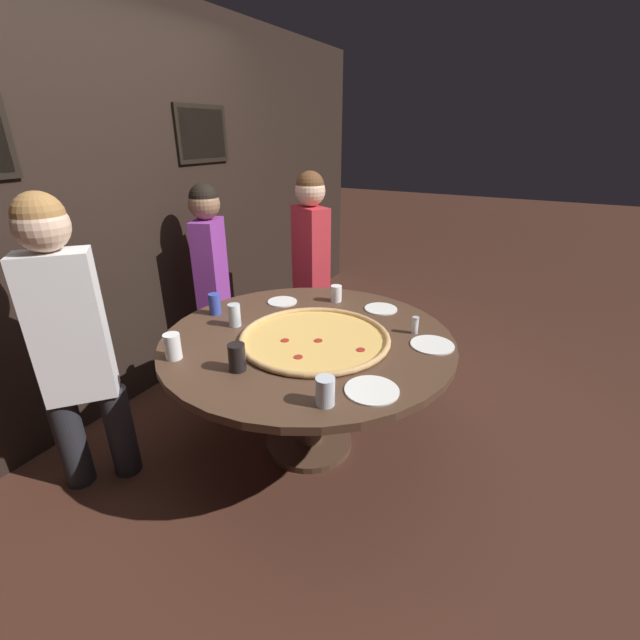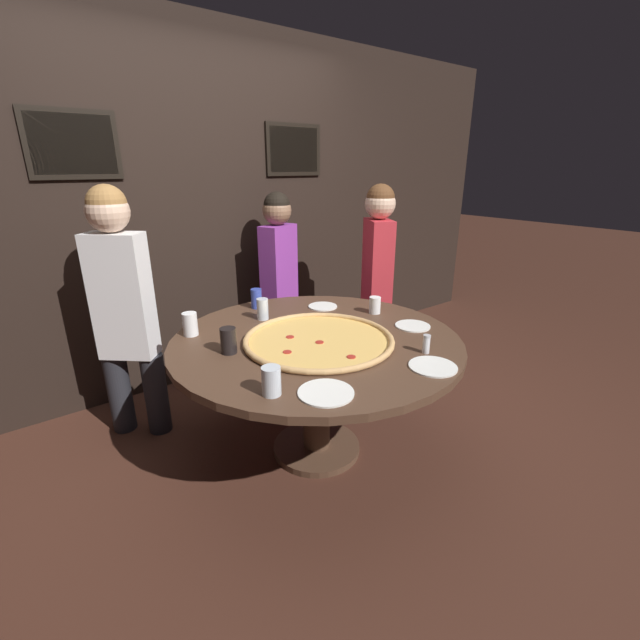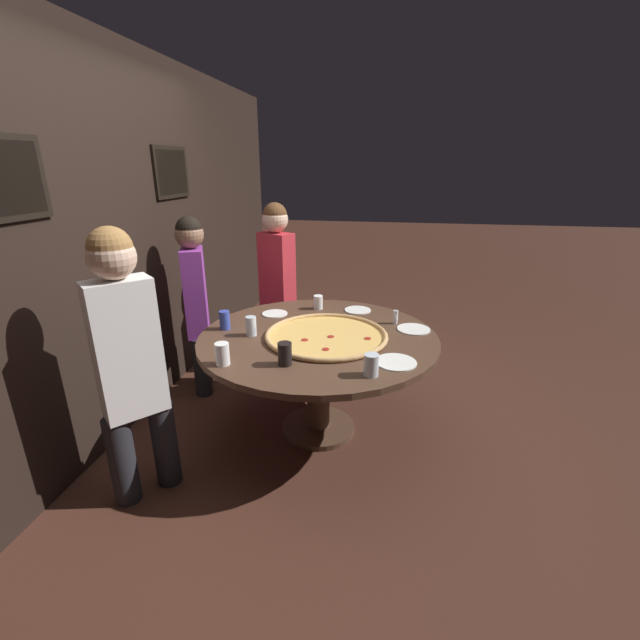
{
  "view_description": "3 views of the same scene",
  "coord_description": "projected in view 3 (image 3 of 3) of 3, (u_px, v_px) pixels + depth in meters",
  "views": [
    {
      "loc": [
        -1.82,
        -1.06,
        1.76
      ],
      "look_at": [
        -0.05,
        -0.1,
        0.88
      ],
      "focal_mm": 24.0,
      "sensor_mm": 36.0,
      "label": 1
    },
    {
      "loc": [
        -1.31,
        -1.74,
        1.64
      ],
      "look_at": [
        -0.0,
        -0.03,
        0.85
      ],
      "focal_mm": 24.0,
      "sensor_mm": 36.0,
      "label": 2
    },
    {
      "loc": [
        -2.6,
        -0.47,
        1.81
      ],
      "look_at": [
        0.09,
        0.0,
        0.81
      ],
      "focal_mm": 24.0,
      "sensor_mm": 36.0,
      "label": 3
    }
  ],
  "objects": [
    {
      "name": "white_plate_beside_cup",
      "position": [
        396.0,
        362.0,
        2.45
      ],
      "size": [
        0.24,
        0.24,
        0.01
      ],
      "primitive_type": "cylinder",
      "color": "white",
      "rests_on": "dining_table"
    },
    {
      "name": "condiment_shaker",
      "position": [
        395.0,
        317.0,
        3.04
      ],
      "size": [
        0.04,
        0.04,
        0.1
      ],
      "color": "silver",
      "rests_on": "dining_table"
    },
    {
      "name": "drink_cup_by_shaker",
      "position": [
        371.0,
        365.0,
        2.29
      ],
      "size": [
        0.08,
        0.08,
        0.12
      ],
      "primitive_type": "cylinder",
      "color": "silver",
      "rests_on": "dining_table"
    },
    {
      "name": "diner_far_right",
      "position": [
        196.0,
        296.0,
        3.41
      ],
      "size": [
        0.38,
        0.26,
        1.45
      ],
      "rotation": [
        0.0,
        0.0,
        -2.75
      ],
      "color": "#232328",
      "rests_on": "ground_plane"
    },
    {
      "name": "drink_cup_beside_pizza",
      "position": [
        285.0,
        354.0,
        2.41
      ],
      "size": [
        0.08,
        0.08,
        0.13
      ],
      "primitive_type": "cylinder",
      "color": "black",
      "rests_on": "dining_table"
    },
    {
      "name": "back_wall",
      "position": [
        115.0,
        244.0,
        2.88
      ],
      "size": [
        6.4,
        0.08,
        2.6
      ],
      "color": "black",
      "rests_on": "ground_plane"
    },
    {
      "name": "ground_plane",
      "position": [
        318.0,
        429.0,
        3.1
      ],
      "size": [
        24.0,
        24.0,
        0.0
      ],
      "primitive_type": "plane",
      "color": "#422319"
    },
    {
      "name": "diner_centre_back",
      "position": [
        277.0,
        277.0,
        3.85
      ],
      "size": [
        0.3,
        0.39,
        1.51
      ],
      "rotation": [
        0.0,
        0.0,
        -2.07
      ],
      "color": "#232328",
      "rests_on": "ground_plane"
    },
    {
      "name": "white_plate_left_side",
      "position": [
        358.0,
        310.0,
        3.32
      ],
      "size": [
        0.2,
        0.2,
        0.01
      ],
      "primitive_type": "cylinder",
      "color": "white",
      "rests_on": "dining_table"
    },
    {
      "name": "white_plate_right_side",
      "position": [
        414.0,
        329.0,
        2.94
      ],
      "size": [
        0.23,
        0.23,
        0.01
      ],
      "primitive_type": "cylinder",
      "color": "white",
      "rests_on": "dining_table"
    },
    {
      "name": "dining_table",
      "position": [
        318.0,
        353.0,
        2.89
      ],
      "size": [
        1.59,
        1.59,
        0.74
      ],
      "color": "#4C3323",
      "rests_on": "ground_plane"
    },
    {
      "name": "white_plate_near_front",
      "position": [
        275.0,
        314.0,
        3.25
      ],
      "size": [
        0.19,
        0.19,
        0.01
      ],
      "primitive_type": "cylinder",
      "color": "white",
      "rests_on": "dining_table"
    },
    {
      "name": "diner_side_right",
      "position": [
        128.0,
        355.0,
        2.23
      ],
      "size": [
        0.38,
        0.36,
        1.54
      ],
      "rotation": [
        0.0,
        0.0,
        2.42
      ],
      "color": "#232328",
      "rests_on": "ground_plane"
    },
    {
      "name": "drink_cup_far_right",
      "position": [
        222.0,
        354.0,
        2.41
      ],
      "size": [
        0.08,
        0.08,
        0.13
      ],
      "primitive_type": "cylinder",
      "color": "white",
      "rests_on": "dining_table"
    },
    {
      "name": "drink_cup_far_left",
      "position": [
        225.0,
        320.0,
        2.94
      ],
      "size": [
        0.07,
        0.07,
        0.13
      ],
      "primitive_type": "cylinder",
      "color": "#384CB7",
      "rests_on": "dining_table"
    },
    {
      "name": "giant_pizza",
      "position": [
        326.0,
        335.0,
        2.81
      ],
      "size": [
        0.81,
        0.81,
        0.03
      ],
      "color": "#EAB75B",
      "rests_on": "dining_table"
    },
    {
      "name": "drink_cup_front_edge",
      "position": [
        318.0,
        302.0,
        3.35
      ],
      "size": [
        0.07,
        0.07,
        0.11
      ],
      "primitive_type": "cylinder",
      "color": "white",
      "rests_on": "dining_table"
    },
    {
      "name": "drink_cup_near_left",
      "position": [
        251.0,
        326.0,
        2.82
      ],
      "size": [
        0.07,
        0.07,
        0.13
      ],
      "primitive_type": "cylinder",
      "color": "silver",
      "rests_on": "dining_table"
    }
  ]
}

